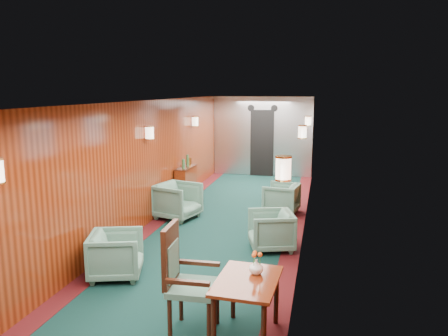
{
  "coord_description": "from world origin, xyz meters",
  "views": [
    {
      "loc": [
        1.79,
        -7.17,
        2.61
      ],
      "look_at": [
        0.0,
        0.67,
        1.15
      ],
      "focal_mm": 35.0,
      "sensor_mm": 36.0,
      "label": 1
    }
  ],
  "objects_px": {
    "side_chair": "(183,275)",
    "credenza": "(186,183)",
    "armchair_left_near": "(116,255)",
    "armchair_right_far": "(281,198)",
    "dining_table": "(247,289)",
    "armchair_right_near": "(271,230)",
    "armchair_left_far": "(177,201)"
  },
  "relations": [
    {
      "from": "dining_table",
      "to": "armchair_right_near",
      "type": "relative_size",
      "value": 1.3
    },
    {
      "from": "credenza",
      "to": "armchair_right_far",
      "type": "bearing_deg",
      "value": -14.35
    },
    {
      "from": "side_chair",
      "to": "credenza",
      "type": "distance_m",
      "value": 5.74
    },
    {
      "from": "dining_table",
      "to": "armchair_left_far",
      "type": "height_order",
      "value": "armchair_left_far"
    },
    {
      "from": "side_chair",
      "to": "armchair_right_far",
      "type": "xyz_separation_m",
      "value": [
        0.59,
        4.88,
        -0.33
      ]
    },
    {
      "from": "side_chair",
      "to": "armchair_right_far",
      "type": "relative_size",
      "value": 1.71
    },
    {
      "from": "credenza",
      "to": "armchair_left_near",
      "type": "bearing_deg",
      "value": -85.19
    },
    {
      "from": "armchair_left_far",
      "to": "armchair_right_far",
      "type": "height_order",
      "value": "armchair_left_far"
    },
    {
      "from": "credenza",
      "to": "armchair_right_near",
      "type": "bearing_deg",
      "value": -49.82
    },
    {
      "from": "credenza",
      "to": "armchair_right_far",
      "type": "height_order",
      "value": "credenza"
    },
    {
      "from": "armchair_right_near",
      "to": "armchair_left_far",
      "type": "bearing_deg",
      "value": -139.92
    },
    {
      "from": "armchair_left_near",
      "to": "armchair_right_near",
      "type": "height_order",
      "value": "armchair_left_near"
    },
    {
      "from": "armchair_left_far",
      "to": "armchair_right_far",
      "type": "distance_m",
      "value": 2.21
    },
    {
      "from": "armchair_right_near",
      "to": "side_chair",
      "type": "bearing_deg",
      "value": -30.45
    },
    {
      "from": "armchair_left_far",
      "to": "armchair_left_near",
      "type": "bearing_deg",
      "value": -162.23
    },
    {
      "from": "dining_table",
      "to": "credenza",
      "type": "relative_size",
      "value": 0.85
    },
    {
      "from": "armchair_left_far",
      "to": "credenza",
      "type": "bearing_deg",
      "value": 27.35
    },
    {
      "from": "armchair_left_far",
      "to": "armchair_right_far",
      "type": "relative_size",
      "value": 1.15
    },
    {
      "from": "credenza",
      "to": "armchair_right_near",
      "type": "height_order",
      "value": "credenza"
    },
    {
      "from": "armchair_left_near",
      "to": "side_chair",
      "type": "bearing_deg",
      "value": -147.02
    },
    {
      "from": "credenza",
      "to": "dining_table",
      "type": "bearing_deg",
      "value": -66.13
    },
    {
      "from": "dining_table",
      "to": "credenza",
      "type": "distance_m",
      "value": 5.98
    },
    {
      "from": "armchair_left_far",
      "to": "armchair_right_near",
      "type": "bearing_deg",
      "value": -106.41
    },
    {
      "from": "side_chair",
      "to": "armchair_right_far",
      "type": "height_order",
      "value": "side_chair"
    },
    {
      "from": "credenza",
      "to": "armchair_right_far",
      "type": "distance_m",
      "value": 2.39
    },
    {
      "from": "dining_table",
      "to": "credenza",
      "type": "xyz_separation_m",
      "value": [
        -2.42,
        5.47,
        -0.14
      ]
    },
    {
      "from": "armchair_left_near",
      "to": "armchair_right_far",
      "type": "xyz_separation_m",
      "value": [
        1.95,
        3.75,
        -0.01
      ]
    },
    {
      "from": "side_chair",
      "to": "armchair_right_far",
      "type": "bearing_deg",
      "value": 80.99
    },
    {
      "from": "credenza",
      "to": "armchair_left_far",
      "type": "distance_m",
      "value": 1.49
    },
    {
      "from": "side_chair",
      "to": "armchair_left_far",
      "type": "bearing_deg",
      "value": 107.63
    },
    {
      "from": "side_chair",
      "to": "dining_table",
      "type": "bearing_deg",
      "value": -2.41
    },
    {
      "from": "side_chair",
      "to": "armchair_left_far",
      "type": "distance_m",
      "value": 4.26
    }
  ]
}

